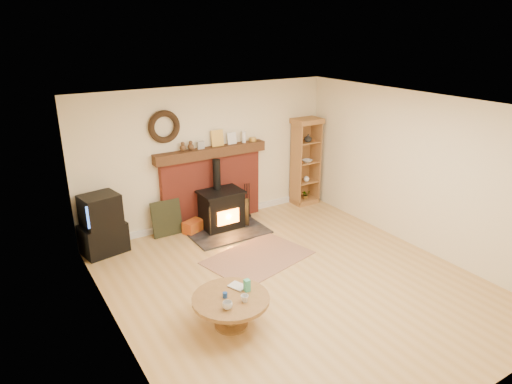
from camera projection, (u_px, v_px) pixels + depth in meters
ground at (294, 283)px, 6.73m from camera, size 5.50×5.50×0.00m
room_shell at (293, 171)px, 6.21m from camera, size 5.02×5.52×2.61m
chimney_breast at (212, 182)px, 8.59m from camera, size 2.20×0.22×1.78m
wood_stove at (222, 211)px, 8.43m from camera, size 1.40×1.00×1.30m
area_rug at (258, 258)px, 7.46m from camera, size 1.85×1.47×0.01m
tv_unit at (102, 225)px, 7.49m from camera, size 0.77×0.60×1.02m
curio_cabinet at (305, 161)px, 9.50m from camera, size 0.58×0.42×1.82m
firelog_box at (193, 227)px, 8.35m from camera, size 0.42×0.35×0.23m
leaning_painting at (167, 218)px, 8.18m from camera, size 0.55×0.15×0.65m
fire_tools at (247, 211)px, 9.02m from camera, size 0.16×0.16×0.70m
coffee_table at (231, 303)px, 5.67m from camera, size 0.97×0.97×0.57m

